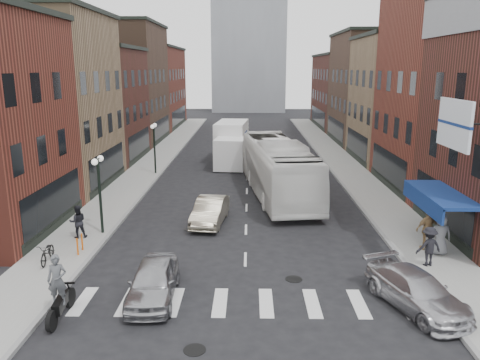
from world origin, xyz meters
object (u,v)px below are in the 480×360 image
Objects in this scene: box_truck at (231,144)px; ped_right_c at (441,235)px; billboard_sign at (456,126)px; streetlamp_far at (154,139)px; sedan_left_far at (210,211)px; ped_right_b at (428,229)px; sedan_left_near at (153,281)px; curb_car at (416,291)px; streetlamp_near at (99,180)px; bike_rack at (80,244)px; ped_left_solo at (78,222)px; motorcycle_rider at (59,290)px; transit_bus at (278,168)px; parked_bicycle at (48,252)px; ped_right_a at (429,246)px.

box_truck reaches higher than ped_right_c.
streetlamp_far is at bearing 132.41° from billboard_sign.
billboard_sign reaches higher than sedan_left_far.
ped_right_b is (-0.12, 1.53, -5.00)m from billboard_sign.
sedan_left_near reaches higher than curb_car.
curb_car is 2.30× the size of ped_right_b.
streetlamp_near is at bearing -90.00° from streetlamp_far.
bike_rack is 2.13m from ped_left_solo.
ped_left_solo is 16.87m from ped_right_b.
curb_car is (-2.43, -3.74, -5.48)m from billboard_sign.
sedan_left_near is at bearing -79.08° from streetlamp_far.
motorcycle_rider is (1.30, -5.57, 0.56)m from bike_rack.
streetlamp_far is at bearing -136.25° from box_truck.
ped_right_b is at bearing 45.55° from curb_car.
sedan_left_far is at bearing 20.31° from streetlamp_near.
transit_bus is 12.62m from ped_right_c.
curb_car is 2.65× the size of parked_bicycle.
box_truck reaches higher than curb_car.
ped_right_a is 1.96m from ped_right_b.
box_truck is at bearing 73.98° from bike_rack.
box_truck is 1.98× the size of sedan_left_far.
ped_right_b is at bearing -45.19° from streetlamp_far.
billboard_sign is 2.16× the size of parked_bicycle.
ped_left_solo is at bearing 78.32° from parked_bicycle.
box_truck is at bearing 94.61° from sedan_left_far.
streetlamp_near is 3.59m from bike_rack.
parked_bicycle is 3.07m from ped_left_solo.
sedan_left_near is (-5.46, -14.79, -1.16)m from transit_bus.
curb_car is (13.75, -4.54, 0.11)m from bike_rack.
transit_bus reaches higher than ped_right_c.
transit_bus is 15.88m from curb_car.
sedan_left_far is 0.96× the size of curb_car.
streetlamp_near is 15.53m from curb_car.
streetlamp_far is 23.53m from ped_right_a.
box_truck is 0.64× the size of transit_bus.
streetlamp_far is at bearing 101.80° from curb_car.
box_truck reaches higher than parked_bicycle.
motorcycle_rider is 18.36m from transit_bus.
sedan_left_near is 2.41× the size of ped_right_a.
sedan_left_near is at bearing -43.88° from bike_rack.
curb_car is at bearing -2.38° from motorcycle_rider.
curb_car is (13.55, -7.24, -2.26)m from streetlamp_near.
motorcycle_rider is 0.52× the size of curb_car.
curb_car is (4.09, -15.29, -1.21)m from transit_bus.
parked_bicycle is at bearing -139.73° from transit_bus.
box_truck is at bearing 100.61° from transit_bus.
transit_bus is 11.92m from ped_right_b.
box_truck is 5.12× the size of ped_left_solo.
ped_left_solo is at bearing -23.75° from ped_right_a.
streetlamp_near is at bearing -27.13° from ped_right_a.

